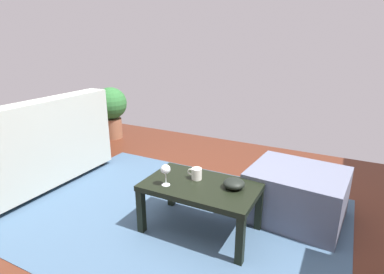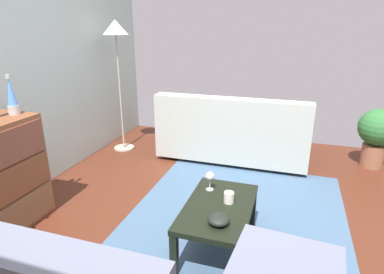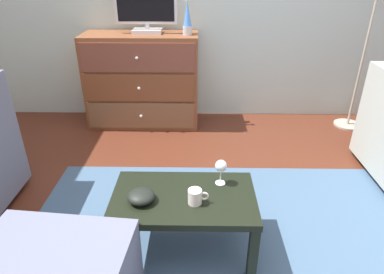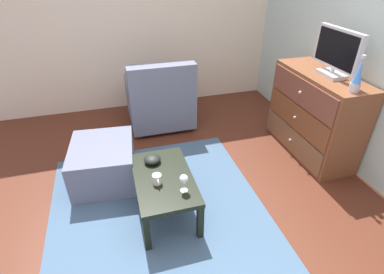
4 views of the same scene
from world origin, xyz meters
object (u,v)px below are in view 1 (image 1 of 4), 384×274
at_px(mug, 196,174).
at_px(wine_glass, 166,170).
at_px(ottoman, 296,194).
at_px(coffee_table, 201,191).
at_px(couch_large, 10,159).
at_px(bowl_decorative, 234,184).
at_px(potted_plant, 111,108).

bearing_deg(mug, wine_glass, 52.17).
bearing_deg(wine_glass, ottoman, -142.15).
distance_m(coffee_table, couch_large, 1.83).
distance_m(bowl_decorative, potted_plant, 2.70).
bearing_deg(mug, bowl_decorative, 178.21).
bearing_deg(bowl_decorative, potted_plant, -30.94).
height_order(mug, ottoman, mug).
bearing_deg(bowl_decorative, couch_large, 8.23).
bearing_deg(coffee_table, couch_large, 7.59).
relative_size(coffee_table, potted_plant, 1.13).
xyz_separation_m(mug, ottoman, (-0.66, -0.44, -0.22)).
bearing_deg(couch_large, coffee_table, -172.41).
bearing_deg(bowl_decorative, ottoman, -129.06).
height_order(coffee_table, couch_large, couch_large).
relative_size(couch_large, potted_plant, 2.57).
bearing_deg(potted_plant, mug, 145.66).
bearing_deg(coffee_table, mug, -43.17).
distance_m(wine_glass, ottoman, 1.06).
relative_size(mug, ottoman, 0.16).
xyz_separation_m(mug, bowl_decorative, (-0.30, 0.01, -0.01)).
xyz_separation_m(wine_glass, ottoman, (-0.81, -0.63, -0.29)).
bearing_deg(coffee_table, potted_plant, -34.66).
relative_size(coffee_table, mug, 7.15).
bearing_deg(ottoman, mug, 33.56).
bearing_deg(couch_large, ottoman, -162.85).
distance_m(coffee_table, ottoman, 0.78).
relative_size(ottoman, potted_plant, 0.97).
distance_m(wine_glass, couch_large, 1.61).
height_order(coffee_table, ottoman, ottoman).
bearing_deg(potted_plant, coffee_table, 145.34).
height_order(bowl_decorative, couch_large, couch_large).
height_order(bowl_decorative, ottoman, bowl_decorative).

